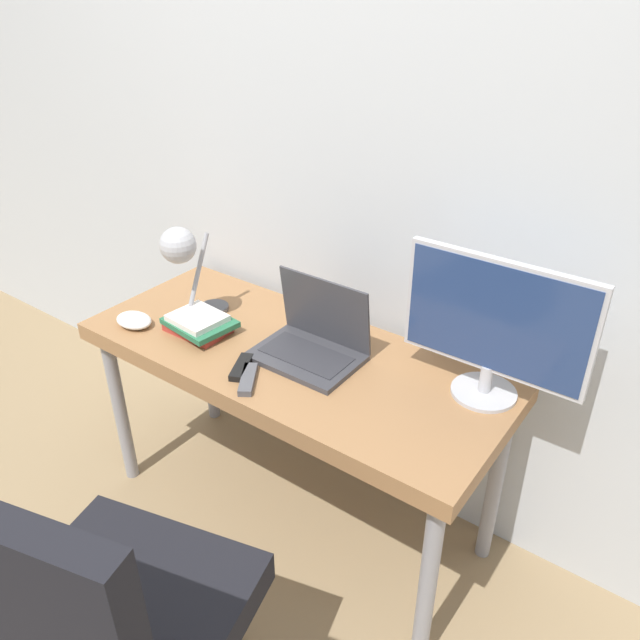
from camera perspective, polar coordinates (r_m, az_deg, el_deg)
The scene contains 11 objects.
ground_plane at distance 2.34m, azimuth -7.09°, elevation -21.17°, with size 12.00×12.00×0.00m, color #937A56.
wall_back at distance 2.05m, azimuth 3.41°, elevation 15.50°, with size 8.00×0.05×2.60m.
desk at distance 2.05m, azimuth -2.65°, elevation -4.59°, with size 1.43×0.59×0.72m.
laptop at distance 1.97m, azimuth -0.71°, elevation -1.95°, with size 0.33×0.24×0.25m.
monitor at distance 1.77m, azimuth 15.70°, elevation -0.44°, with size 0.53×0.19×0.42m.
desk_lamp at distance 2.10m, azimuth -12.48°, elevation 6.03°, with size 0.12×0.24×0.36m.
office_chair at distance 1.58m, azimuth -20.06°, elevation -24.43°, with size 0.65×0.65×1.03m.
book_stack at distance 2.14m, azimuth -11.05°, elevation -0.31°, with size 0.24×0.20×0.07m.
tv_remote at distance 1.94m, azimuth -7.21°, elevation -4.30°, with size 0.09×0.14×0.02m.
media_remote at distance 1.88m, azimuth -6.53°, elevation -5.44°, with size 0.12×0.15×0.02m.
game_controller at distance 2.24m, azimuth -16.65°, elevation -0.01°, with size 0.14×0.10×0.04m.
Camera 1 is at (1.07, -1.01, 1.81)m, focal length 35.00 mm.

